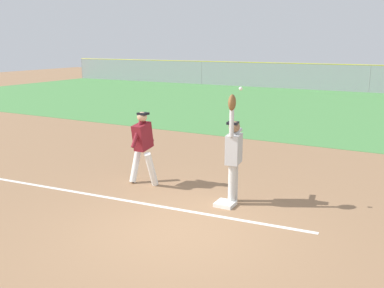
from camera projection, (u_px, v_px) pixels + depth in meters
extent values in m
plane|color=#936D4C|center=(181.00, 230.00, 7.71)|extent=(78.69, 78.69, 0.00)
cube|color=#4C8C47|center=(345.00, 110.00, 21.62)|extent=(50.31, 17.39, 0.01)
cube|color=white|center=(50.00, 187.00, 9.98)|extent=(11.97, 1.02, 0.01)
cube|color=white|center=(225.00, 204.00, 8.87)|extent=(0.39, 0.39, 0.08)
cylinder|color=silver|center=(234.00, 182.00, 9.05)|extent=(0.17, 0.17, 0.85)
cylinder|color=silver|center=(232.00, 184.00, 8.87)|extent=(0.17, 0.17, 0.85)
cube|color=#B7B7B7|center=(234.00, 149.00, 8.80)|extent=(0.32, 0.47, 0.60)
sphere|color=#8C6647|center=(234.00, 127.00, 8.69)|extent=(0.26, 0.26, 0.23)
cube|color=black|center=(233.00, 123.00, 8.69)|extent=(0.25, 0.23, 0.05)
cylinder|color=#B7B7B7|center=(232.00, 121.00, 8.46)|extent=(0.10, 0.10, 0.62)
cylinder|color=#B7B7B7|center=(237.00, 132.00, 8.93)|extent=(0.18, 0.63, 0.09)
ellipsoid|color=brown|center=(232.00, 103.00, 8.38)|extent=(0.18, 0.30, 0.32)
cylinder|color=white|center=(151.00, 169.00, 9.94)|extent=(0.15, 0.43, 0.85)
cylinder|color=white|center=(136.00, 164.00, 10.34)|extent=(0.15, 0.43, 0.85)
cube|color=maroon|center=(143.00, 136.00, 9.97)|extent=(0.27, 0.53, 0.66)
sphere|color=#DBAD84|center=(142.00, 117.00, 9.87)|extent=(0.23, 0.23, 0.23)
cube|color=black|center=(143.00, 114.00, 9.84)|extent=(0.22, 0.20, 0.05)
cylinder|color=maroon|center=(148.00, 131.00, 10.14)|extent=(0.09, 0.40, 0.58)
cylinder|color=maroon|center=(137.00, 135.00, 9.77)|extent=(0.09, 0.40, 0.58)
sphere|color=white|center=(241.00, 89.00, 8.31)|extent=(0.07, 0.07, 0.07)
cube|color=#93999E|center=(370.00, 79.00, 28.85)|extent=(50.31, 0.06, 1.78)
cylinder|color=yellow|center=(371.00, 65.00, 28.64)|extent=(50.31, 0.06, 0.06)
cylinder|color=gray|center=(82.00, 69.00, 40.61)|extent=(0.08, 0.08, 1.78)
cylinder|color=gray|center=(202.00, 73.00, 34.73)|extent=(0.08, 0.08, 1.78)
cylinder|color=gray|center=(370.00, 79.00, 28.85)|extent=(0.08, 0.08, 1.78)
cube|color=white|center=(269.00, 75.00, 36.89)|extent=(4.51, 2.16, 0.55)
cube|color=#2D333D|center=(269.00, 69.00, 36.78)|extent=(2.30, 1.88, 0.40)
cylinder|color=black|center=(289.00, 78.00, 36.99)|extent=(0.61, 0.26, 0.60)
cylinder|color=black|center=(281.00, 80.00, 35.42)|extent=(0.61, 0.26, 0.60)
cylinder|color=black|center=(258.00, 77.00, 38.49)|extent=(0.61, 0.26, 0.60)
cylinder|color=black|center=(249.00, 78.00, 36.92)|extent=(0.61, 0.26, 0.60)
cube|color=black|center=(355.00, 78.00, 33.77)|extent=(4.55, 2.29, 0.55)
cube|color=#2D333D|center=(356.00, 72.00, 33.66)|extent=(2.35, 1.94, 0.40)
cylinder|color=black|center=(377.00, 82.00, 33.82)|extent=(0.62, 0.27, 0.60)
cylinder|color=black|center=(372.00, 83.00, 32.28)|extent=(0.62, 0.27, 0.60)
cylinder|color=black|center=(340.00, 80.00, 35.39)|extent=(0.62, 0.27, 0.60)
cylinder|color=black|center=(333.00, 82.00, 33.85)|extent=(0.62, 0.27, 0.60)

